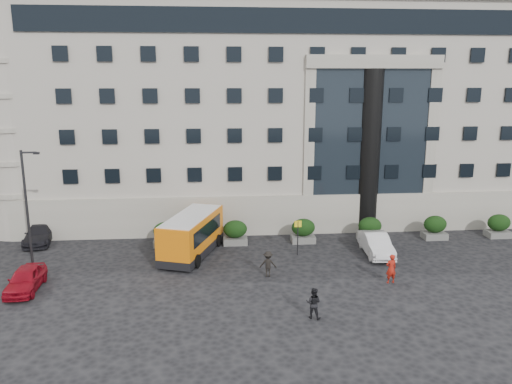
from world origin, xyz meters
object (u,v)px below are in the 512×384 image
at_px(hedge_c, 303,230).
at_px(hedge_e, 435,227).
at_px(hedge_f, 499,226).
at_px(bus_stop_sign, 298,232).
at_px(parked_car_a, 26,279).
at_px(pedestrian_c, 268,264).
at_px(pedestrian_a, 391,269).
at_px(red_truck, 37,206).
at_px(pedestrian_b, 313,303).
at_px(street_lamp, 28,208).
at_px(parked_car_c, 39,234).
at_px(minibus, 192,233).
at_px(hedge_a, 166,234).
at_px(parked_car_d, 30,223).
at_px(hedge_b, 235,232).
at_px(white_taxi, 376,244).
at_px(hedge_d, 370,229).

xyz_separation_m(hedge_c, hedge_e, (10.40, 0.00, 0.00)).
distance_m(hedge_f, bus_stop_sign, 16.76).
xyz_separation_m(parked_car_a, pedestrian_c, (14.50, 0.94, 0.13)).
relative_size(parked_car_a, pedestrian_a, 2.22).
height_order(red_truck, parked_car_a, red_truck).
bearing_deg(pedestrian_b, street_lamp, -1.95).
distance_m(red_truck, parked_car_c, 6.33).
bearing_deg(red_truck, minibus, -29.62).
height_order(hedge_a, parked_car_d, hedge_a).
height_order(hedge_b, bus_stop_sign, bus_stop_sign).
xyz_separation_m(street_lamp, pedestrian_c, (14.94, -1.73, -3.54)).
distance_m(hedge_b, hedge_e, 15.60).
bearing_deg(minibus, white_taxi, 14.34).
distance_m(white_taxi, pedestrian_b, 11.12).
bearing_deg(parked_car_c, hedge_a, -17.25).
bearing_deg(parked_car_a, bus_stop_sign, 13.11).
bearing_deg(hedge_e, pedestrian_c, -154.68).
height_order(hedge_d, pedestrian_b, hedge_d).
xyz_separation_m(hedge_b, minibus, (-3.15, -2.15, 0.68)).
height_order(hedge_a, street_lamp, street_lamp).
relative_size(white_taxi, pedestrian_a, 2.53).
relative_size(parked_car_a, parked_car_c, 0.88).
relative_size(street_lamp, pedestrian_a, 4.35).
bearing_deg(hedge_d, parked_car_c, 176.35).
xyz_separation_m(minibus, pedestrian_c, (4.95, -4.38, -0.77)).
bearing_deg(hedge_f, parked_car_c, 177.41).
height_order(hedge_b, hedge_d, same).
height_order(hedge_b, parked_car_c, hedge_b).
bearing_deg(parked_car_d, bus_stop_sign, -18.15).
bearing_deg(white_taxi, parked_car_c, 171.47).
xyz_separation_m(minibus, parked_car_d, (-13.55, 6.94, -0.93)).
bearing_deg(hedge_f, white_taxi, -163.80).
xyz_separation_m(minibus, red_truck, (-13.86, 9.70, -0.25)).
relative_size(bus_stop_sign, parked_car_a, 0.62).
bearing_deg(white_taxi, hedge_b, 164.60).
distance_m(hedge_d, bus_stop_sign, 6.76).
xyz_separation_m(hedge_d, white_taxi, (-0.52, -3.17, -0.16)).
bearing_deg(pedestrian_b, pedestrian_a, -121.25).
bearing_deg(hedge_c, parked_car_a, -157.36).
bearing_deg(hedge_b, hedge_d, 0.00).
relative_size(hedge_a, pedestrian_b, 1.10).
xyz_separation_m(white_taxi, pedestrian_b, (-6.32, -9.15, 0.07)).
height_order(hedge_a, parked_car_c, hedge_a).
bearing_deg(pedestrian_c, hedge_d, -134.38).
distance_m(hedge_e, hedge_f, 5.20).
distance_m(hedge_b, bus_stop_sign, 5.19).
xyz_separation_m(bus_stop_sign, pedestrian_c, (-2.50, -3.73, -0.90)).
relative_size(hedge_d, parked_car_d, 0.38).
bearing_deg(red_truck, street_lamp, -67.24).
bearing_deg(hedge_b, pedestrian_b, -73.90).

